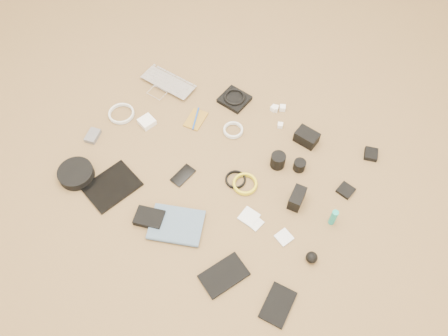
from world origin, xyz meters
The scene contains 33 objects.
laptop centered at (-0.52, 0.31, 0.01)m, with size 0.31×0.22×0.02m, color silver.
headphone_pouch centered at (-0.13, 0.44, 0.01)m, with size 0.15×0.14×0.03m, color black.
headphones centered at (-0.13, 0.44, 0.03)m, with size 0.12×0.12×0.02m, color black.
charger_a centered at (0.09, 0.50, 0.02)m, with size 0.03×0.03×0.03m, color white.
charger_b centered at (0.08, 0.50, 0.01)m, with size 0.03×0.03×0.03m, color white.
charger_c centered at (0.12, 0.53, 0.01)m, with size 0.03×0.03×0.03m, color white.
charger_d centered at (0.17, 0.41, 0.01)m, with size 0.03×0.03×0.03m, color white.
dslr_camera centered at (0.33, 0.40, 0.03)m, with size 0.11×0.08×0.07m, color black.
lens_pouch centered at (0.65, 0.49, 0.01)m, with size 0.06×0.07×0.03m, color black.
notebook_olive centered at (-0.24, 0.22, 0.00)m, with size 0.09×0.14×0.01m, color olive.
pen_blue centered at (-0.24, 0.22, 0.01)m, with size 0.01×0.01×0.15m, color #1545B0.
cable_white_a centered at (-0.03, 0.26, 0.01)m, with size 0.11×0.11×0.01m, color silver.
lens_a centered at (0.27, 0.19, 0.04)m, with size 0.07×0.07×0.08m, color black.
lens_b centered at (0.37, 0.23, 0.03)m, with size 0.06×0.06×0.06m, color black.
card_reader centered at (0.62, 0.23, 0.01)m, with size 0.07×0.07×0.02m, color black.
power_brick centered at (-0.45, 0.06, 0.02)m, with size 0.08×0.08×0.03m, color white.
cable_white_b centered at (-0.61, 0.03, 0.01)m, with size 0.14×0.14×0.01m, color silver.
cable_black centered at (0.14, 0.00, 0.00)m, with size 0.10×0.10×0.01m, color black.
cable_yellow centered at (0.19, 0.00, 0.01)m, with size 0.12×0.12×0.01m, color gold.
flash centered at (0.44, 0.05, 0.04)m, with size 0.06×0.11×0.08m, color black.
lens_cleaner centered at (0.63, 0.04, 0.05)m, with size 0.03×0.03×0.10m, color teal.
battery_charger centered at (-0.64, -0.16, 0.01)m, with size 0.06×0.09×0.02m, color #5B5B60.
tablet centered at (-0.36, -0.35, 0.01)m, with size 0.19×0.25×0.01m, color black.
phone centered at (-0.10, -0.11, 0.00)m, with size 0.06×0.12×0.01m, color black.
filter_case_left centered at (0.29, -0.14, 0.01)m, with size 0.08×0.08×0.01m, color silver.
filter_case_mid centered at (0.33, -0.15, 0.00)m, with size 0.06×0.06×0.01m, color silver.
filter_case_right centered at (0.48, -0.14, 0.00)m, with size 0.07×0.07×0.01m, color silver.
air_blower centered at (0.63, -0.18, 0.03)m, with size 0.05×0.05×0.05m, color black.
headphone_case centered at (-0.55, -0.39, 0.02)m, with size 0.17×0.17×0.05m, color black.
drive_case centered at (-0.10, -0.39, 0.02)m, with size 0.13×0.09×0.03m, color black.
paperback centered at (0.06, -0.44, 0.01)m, with size 0.18×0.24×0.02m, color #435A72.
notebook_black_a centered at (0.34, -0.44, 0.01)m, with size 0.12×0.20×0.01m, color black.
notebook_black_b centered at (0.60, -0.43, 0.01)m, with size 0.11×0.17×0.01m, color black.
Camera 1 is at (0.66, -0.97, 1.86)m, focal length 35.00 mm.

